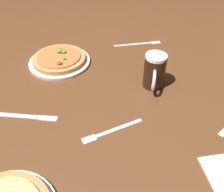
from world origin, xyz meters
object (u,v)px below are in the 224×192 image
(pizza_plate_far, at_px, (59,60))
(fork_spare, at_px, (139,44))
(knife_spare, at_px, (25,116))
(fork_left, at_px, (111,131))
(beer_mug_dark, at_px, (154,72))

(pizza_plate_far, relative_size, fork_spare, 1.15)
(pizza_plate_far, xyz_separation_m, knife_spare, (-0.17, -0.29, -0.01))
(knife_spare, bearing_deg, pizza_plate_far, 58.88)
(pizza_plate_far, xyz_separation_m, fork_spare, (0.39, 0.04, -0.01))
(knife_spare, bearing_deg, fork_left, -32.37)
(beer_mug_dark, xyz_separation_m, fork_spare, (0.08, 0.32, -0.06))
(fork_left, height_order, fork_spare, same)
(pizza_plate_far, height_order, beer_mug_dark, beer_mug_dark)
(pizza_plate_far, relative_size, beer_mug_dark, 1.97)
(fork_left, bearing_deg, knife_spare, 147.63)
(fork_left, distance_m, fork_spare, 0.58)
(beer_mug_dark, bearing_deg, fork_left, -143.94)
(pizza_plate_far, height_order, fork_spare, pizza_plate_far)
(knife_spare, bearing_deg, fork_spare, 29.77)
(fork_left, xyz_separation_m, knife_spare, (-0.25, 0.16, 0.00))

